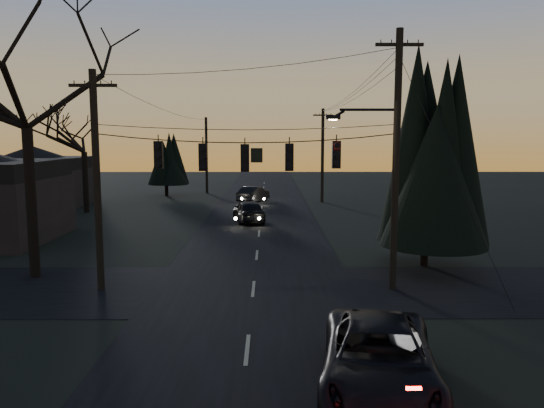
{
  "coord_description": "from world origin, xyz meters",
  "views": [
    {
      "loc": [
        0.62,
        -10.33,
        5.99
      ],
      "look_at": [
        0.73,
        9.18,
        3.5
      ],
      "focal_mm": 35.0,
      "sensor_mm": 36.0,
      "label": 1
    }
  ],
  "objects_px": {
    "bare_tree_left": "(23,65)",
    "suv_near": "(379,360)",
    "utility_pole_right": "(392,289)",
    "utility_pole_left": "(101,289)",
    "sedan_oncoming_b": "(254,194)",
    "utility_pole_far_l": "(207,193)",
    "utility_pole_far_r": "(322,202)",
    "sedan_oncoming_a": "(249,211)",
    "evergreen_right": "(428,158)"
  },
  "relations": [
    {
      "from": "bare_tree_left",
      "to": "sedan_oncoming_b",
      "type": "distance_m",
      "value": 28.73
    },
    {
      "from": "suv_near",
      "to": "utility_pole_far_l",
      "type": "bearing_deg",
      "value": 110.68
    },
    {
      "from": "bare_tree_left",
      "to": "utility_pole_right",
      "type": "bearing_deg",
      "value": -7.33
    },
    {
      "from": "utility_pole_far_l",
      "to": "sedan_oncoming_a",
      "type": "distance_m",
      "value": 20.15
    },
    {
      "from": "utility_pole_far_l",
      "to": "sedan_oncoming_a",
      "type": "height_order",
      "value": "utility_pole_far_l"
    },
    {
      "from": "bare_tree_left",
      "to": "sedan_oncoming_a",
      "type": "distance_m",
      "value": 18.82
    },
    {
      "from": "utility_pole_left",
      "to": "sedan_oncoming_b",
      "type": "height_order",
      "value": "utility_pole_left"
    },
    {
      "from": "bare_tree_left",
      "to": "utility_pole_left",
      "type": "bearing_deg",
      "value": -29.23
    },
    {
      "from": "sedan_oncoming_a",
      "to": "sedan_oncoming_b",
      "type": "xyz_separation_m",
      "value": [
        -0.0,
        11.53,
        -0.06
      ]
    },
    {
      "from": "utility_pole_right",
      "to": "sedan_oncoming_a",
      "type": "bearing_deg",
      "value": 110.84
    },
    {
      "from": "sedan_oncoming_a",
      "to": "utility_pole_left",
      "type": "bearing_deg",
      "value": 61.45
    },
    {
      "from": "utility_pole_left",
      "to": "bare_tree_left",
      "type": "bearing_deg",
      "value": 150.77
    },
    {
      "from": "sedan_oncoming_b",
      "to": "suv_near",
      "type": "bearing_deg",
      "value": 118.49
    },
    {
      "from": "utility_pole_far_l",
      "to": "suv_near",
      "type": "distance_m",
      "value": 45.45
    },
    {
      "from": "bare_tree_left",
      "to": "suv_near",
      "type": "bearing_deg",
      "value": -39.51
    },
    {
      "from": "utility_pole_far_l",
      "to": "bare_tree_left",
      "type": "relative_size",
      "value": 0.63
    },
    {
      "from": "utility_pole_right",
      "to": "utility_pole_left",
      "type": "relative_size",
      "value": 1.18
    },
    {
      "from": "sedan_oncoming_b",
      "to": "utility_pole_right",
      "type": "bearing_deg",
      "value": 124.89
    },
    {
      "from": "sedan_oncoming_a",
      "to": "sedan_oncoming_b",
      "type": "height_order",
      "value": "sedan_oncoming_a"
    },
    {
      "from": "evergreen_right",
      "to": "sedan_oncoming_b",
      "type": "height_order",
      "value": "evergreen_right"
    },
    {
      "from": "utility_pole_far_r",
      "to": "sedan_oncoming_a",
      "type": "xyz_separation_m",
      "value": [
        -6.3,
        -11.45,
        0.78
      ]
    },
    {
      "from": "utility_pole_far_l",
      "to": "sedan_oncoming_b",
      "type": "bearing_deg",
      "value": -56.71
    },
    {
      "from": "utility_pole_far_l",
      "to": "bare_tree_left",
      "type": "bearing_deg",
      "value": -95.75
    },
    {
      "from": "utility_pole_left",
      "to": "utility_pole_far_l",
      "type": "height_order",
      "value": "utility_pole_left"
    },
    {
      "from": "bare_tree_left",
      "to": "sedan_oncoming_b",
      "type": "xyz_separation_m",
      "value": [
        8.63,
        26.16,
        -8.16
      ]
    },
    {
      "from": "utility_pole_right",
      "to": "sedan_oncoming_b",
      "type": "height_order",
      "value": "utility_pole_right"
    },
    {
      "from": "evergreen_right",
      "to": "utility_pole_far_r",
      "type": "bearing_deg",
      "value": 95.61
    },
    {
      "from": "utility_pole_left",
      "to": "sedan_oncoming_a",
      "type": "bearing_deg",
      "value": 72.56
    },
    {
      "from": "utility_pole_left",
      "to": "suv_near",
      "type": "bearing_deg",
      "value": -42.73
    },
    {
      "from": "utility_pole_far_r",
      "to": "utility_pole_far_l",
      "type": "distance_m",
      "value": 14.01
    },
    {
      "from": "utility_pole_right",
      "to": "utility_pole_far_l",
      "type": "distance_m",
      "value": 37.79
    },
    {
      "from": "utility_pole_far_r",
      "to": "bare_tree_left",
      "type": "xyz_separation_m",
      "value": [
        -14.93,
        -26.08,
        8.88
      ]
    },
    {
      "from": "utility_pole_far_r",
      "to": "bare_tree_left",
      "type": "height_order",
      "value": "bare_tree_left"
    },
    {
      "from": "utility_pole_left",
      "to": "suv_near",
      "type": "height_order",
      "value": "utility_pole_left"
    },
    {
      "from": "sedan_oncoming_a",
      "to": "bare_tree_left",
      "type": "bearing_deg",
      "value": 48.34
    },
    {
      "from": "utility_pole_far_l",
      "to": "bare_tree_left",
      "type": "height_order",
      "value": "bare_tree_left"
    },
    {
      "from": "utility_pole_right",
      "to": "utility_pole_left",
      "type": "bearing_deg",
      "value": 180.0
    },
    {
      "from": "utility_pole_far_r",
      "to": "evergreen_right",
      "type": "bearing_deg",
      "value": -84.39
    },
    {
      "from": "utility_pole_left",
      "to": "utility_pole_right",
      "type": "bearing_deg",
      "value": 0.0
    },
    {
      "from": "evergreen_right",
      "to": "bare_tree_left",
      "type": "bearing_deg",
      "value": -173.62
    },
    {
      "from": "utility_pole_far_l",
      "to": "sedan_oncoming_a",
      "type": "bearing_deg",
      "value": -75.03
    },
    {
      "from": "utility_pole_right",
      "to": "utility_pole_left",
      "type": "height_order",
      "value": "utility_pole_right"
    },
    {
      "from": "utility_pole_far_l",
      "to": "bare_tree_left",
      "type": "distance_m",
      "value": 35.38
    },
    {
      "from": "utility_pole_far_r",
      "to": "sedan_oncoming_a",
      "type": "height_order",
      "value": "utility_pole_far_r"
    },
    {
      "from": "bare_tree_left",
      "to": "sedan_oncoming_a",
      "type": "xyz_separation_m",
      "value": [
        8.63,
        14.63,
        -8.1
      ]
    },
    {
      "from": "utility_pole_far_l",
      "to": "utility_pole_left",
      "type": "bearing_deg",
      "value": -90.0
    },
    {
      "from": "bare_tree_left",
      "to": "sedan_oncoming_b",
      "type": "height_order",
      "value": "bare_tree_left"
    },
    {
      "from": "utility_pole_left",
      "to": "sedan_oncoming_b",
      "type": "distance_m",
      "value": 28.57
    },
    {
      "from": "utility_pole_right",
      "to": "evergreen_right",
      "type": "xyz_separation_m",
      "value": [
        2.37,
        3.86,
        5.01
      ]
    },
    {
      "from": "bare_tree_left",
      "to": "evergreen_right",
      "type": "height_order",
      "value": "bare_tree_left"
    }
  ]
}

